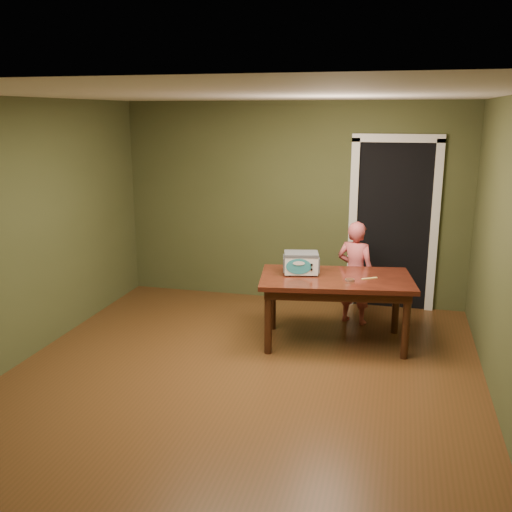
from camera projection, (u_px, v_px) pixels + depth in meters
The scene contains 8 objects.
floor at pixel (241, 379), 5.40m from camera, with size 5.00×5.00×0.00m, color #533017.
room_shell at pixel (240, 200), 4.98m from camera, with size 4.52×5.02×2.61m.
doorway at pixel (393, 222), 7.45m from camera, with size 1.10×0.66×2.25m.
dining_table at pixel (336, 286), 6.10m from camera, with size 1.72×1.14×0.75m.
toy_oven at pixel (301, 262), 6.15m from camera, with size 0.43×0.33×0.24m.
baking_pan at pixel (350, 280), 5.92m from camera, with size 0.10×0.10×0.02m.
spatula at pixel (369, 278), 6.00m from camera, with size 0.18×0.03×0.01m, color #FCDB6D.
child at pixel (355, 273), 6.72m from camera, with size 0.45×0.30×1.23m, color #C45055.
Camera 1 is at (1.35, -4.77, 2.45)m, focal length 40.00 mm.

